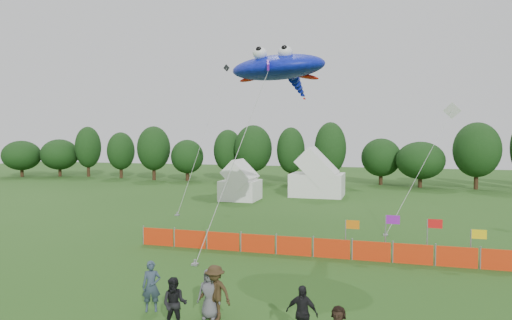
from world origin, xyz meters
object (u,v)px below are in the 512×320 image
(stingray_kite, at_px, (280,69))
(spectator_a, at_px, (151,286))
(spectator_d, at_px, (302,313))
(spectator_e, at_px, (210,294))
(tent_left, at_px, (240,184))
(barrier_fence, at_px, (312,247))
(spectator_b, at_px, (175,304))
(spectator_c, at_px, (215,292))
(tent_right, at_px, (317,177))

(stingray_kite, bearing_deg, spectator_a, -98.68)
(spectator_d, xyz_separation_m, spectator_e, (-3.41, 0.88, -0.01))
(spectator_e, xyz_separation_m, stingray_kite, (-0.39, 12.34, 9.50))
(tent_left, bearing_deg, barrier_fence, -61.99)
(barrier_fence, height_order, spectator_e, spectator_e)
(spectator_a, xyz_separation_m, spectator_b, (1.55, -1.28, -0.04))
(spectator_b, distance_m, spectator_c, 1.52)
(spectator_b, xyz_separation_m, spectator_e, (0.72, 1.26, -0.00))
(spectator_c, bearing_deg, spectator_b, -117.88)
(spectator_e, height_order, stingray_kite, stingray_kite)
(tent_left, xyz_separation_m, spectator_a, (5.83, -28.33, -0.71))
(spectator_b, height_order, spectator_c, spectator_c)
(spectator_c, height_order, spectator_e, spectator_c)
(tent_right, relative_size, spectator_b, 3.18)
(spectator_a, bearing_deg, spectator_d, -32.27)
(barrier_fence, height_order, spectator_b, spectator_b)
(spectator_d, relative_size, spectator_e, 1.01)
(barrier_fence, relative_size, spectator_e, 11.45)
(spectator_b, bearing_deg, spectator_a, 128.32)
(spectator_a, relative_size, spectator_d, 1.04)
(barrier_fence, distance_m, spectator_c, 9.33)
(spectator_d, bearing_deg, stingray_kite, 114.29)
(tent_right, bearing_deg, spectator_d, -82.38)
(tent_left, bearing_deg, spectator_a, -78.36)
(tent_left, relative_size, spectator_a, 1.99)
(spectator_d, height_order, stingray_kite, stingray_kite)
(barrier_fence, relative_size, spectator_d, 11.33)
(spectator_d, bearing_deg, tent_left, 119.78)
(tent_right, height_order, spectator_a, tent_right)
(spectator_a, relative_size, stingray_kite, 0.13)
(spectator_a, xyz_separation_m, spectator_e, (2.27, -0.01, -0.05))
(tent_right, relative_size, spectator_d, 3.16)
(tent_right, bearing_deg, barrier_fence, -82.18)
(tent_left, distance_m, stingray_kite, 19.80)
(barrier_fence, bearing_deg, tent_left, 118.01)
(spectator_e, bearing_deg, tent_left, 102.96)
(spectator_d, bearing_deg, spectator_c, 173.91)
(spectator_b, height_order, spectator_d, spectator_d)
(spectator_b, relative_size, spectator_c, 0.92)
(spectator_a, bearing_deg, tent_right, 64.86)
(tent_right, distance_m, spectator_c, 33.50)
(tent_right, xyz_separation_m, spectator_c, (1.40, -33.46, -1.03))
(spectator_c, relative_size, spectator_e, 1.10)
(spectator_a, bearing_deg, stingray_kite, 58.05)
(spectator_b, relative_size, spectator_e, 1.00)
(spectator_c, bearing_deg, spectator_a, -171.61)
(spectator_b, xyz_separation_m, stingray_kite, (0.33, 13.60, 9.49))
(tent_right, relative_size, spectator_c, 2.92)
(tent_right, xyz_separation_m, spectator_e, (1.18, -33.39, -1.11))
(spectator_a, distance_m, spectator_d, 5.74)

